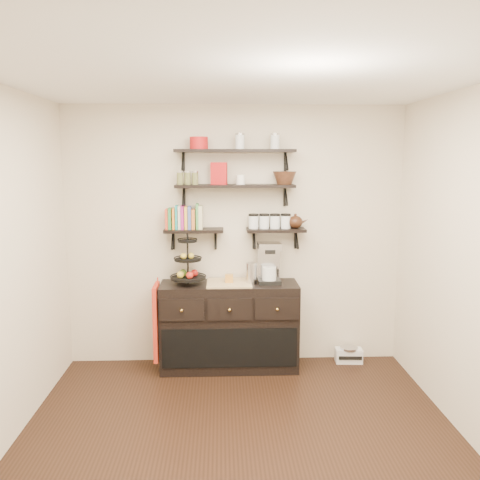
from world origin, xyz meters
name	(u,v)px	position (x,y,z in m)	size (l,w,h in m)	color
floor	(241,449)	(0.00, 0.00, 0.00)	(3.50, 3.50, 0.00)	black
ceiling	(242,76)	(0.00, 0.00, 2.70)	(3.50, 3.50, 0.02)	white
back_wall	(235,236)	(0.00, 1.75, 1.35)	(3.50, 0.02, 2.70)	beige
shelf_top	(235,151)	(0.00, 1.62, 2.23)	(1.20, 0.27, 0.23)	black
shelf_mid	(235,186)	(0.00, 1.62, 1.88)	(1.20, 0.27, 0.23)	black
shelf_low_left	(194,231)	(-0.42, 1.63, 1.43)	(0.60, 0.25, 0.23)	black
shelf_low_right	(276,230)	(0.42, 1.63, 1.43)	(0.60, 0.25, 0.23)	black
cookbooks	(187,218)	(-0.49, 1.63, 1.57)	(0.40, 0.15, 0.26)	#BC3C22
glass_canisters	(270,222)	(0.36, 1.63, 1.51)	(0.43, 0.10, 0.13)	silver
sideboard	(229,326)	(-0.06, 1.51, 0.45)	(1.40, 0.50, 0.92)	black
fruit_stand	(188,266)	(-0.48, 1.52, 1.08)	(0.36, 0.36, 0.52)	black
candle	(229,278)	(-0.06, 1.51, 0.96)	(0.08, 0.08, 0.08)	#B57829
coffee_maker	(269,263)	(0.34, 1.54, 1.10)	(0.24, 0.23, 0.42)	black
thermal_carafe	(251,273)	(0.16, 1.49, 1.01)	(0.11, 0.11, 0.22)	silver
apron	(157,322)	(-0.79, 1.41, 0.54)	(0.04, 0.32, 0.76)	#AA2312
radio	(349,355)	(1.22, 1.61, 0.08)	(0.29, 0.20, 0.17)	silver
recipe_box	(219,173)	(-0.16, 1.61, 2.01)	(0.16, 0.06, 0.22)	#A91315
walnut_bowl	(284,178)	(0.50, 1.61, 1.96)	(0.24, 0.24, 0.13)	black
ramekins	(241,180)	(0.06, 1.61, 1.95)	(0.09, 0.09, 0.10)	white
teapot	(295,221)	(0.62, 1.63, 1.53)	(0.20, 0.15, 0.15)	#331B0F
red_pot	(199,143)	(-0.36, 1.61, 2.31)	(0.18, 0.18, 0.12)	#A91315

